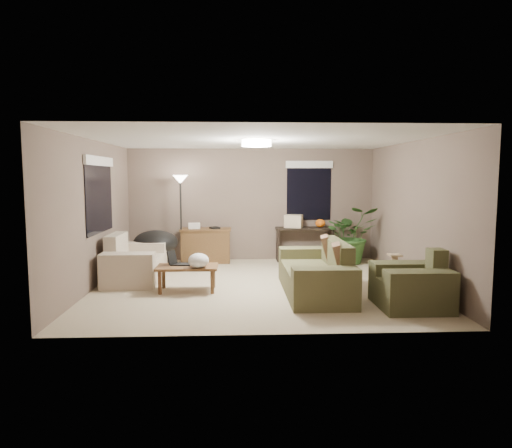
{
  "coord_description": "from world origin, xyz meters",
  "views": [
    {
      "loc": [
        -0.36,
        -7.78,
        1.89
      ],
      "look_at": [
        0.0,
        0.2,
        1.05
      ],
      "focal_mm": 32.0,
      "sensor_mm": 36.0,
      "label": 1
    }
  ],
  "objects_px": {
    "floor_lamp": "(180,190)",
    "coffee_table": "(187,270)",
    "armchair": "(412,287)",
    "cat_scratching_post": "(394,270)",
    "main_sofa": "(317,275)",
    "papasan_chair": "(156,247)",
    "houseplant": "(351,241)",
    "loveseat": "(134,264)",
    "console_table": "(305,241)",
    "desk": "(206,245)"
  },
  "relations": [
    {
      "from": "houseplant",
      "to": "cat_scratching_post",
      "type": "xyz_separation_m",
      "value": [
        0.33,
        -1.78,
        -0.27
      ]
    },
    {
      "from": "armchair",
      "to": "desk",
      "type": "relative_size",
      "value": 0.91
    },
    {
      "from": "console_table",
      "to": "houseplant",
      "type": "xyz_separation_m",
      "value": [
        0.97,
        -0.35,
        0.05
      ]
    },
    {
      "from": "floor_lamp",
      "to": "desk",
      "type": "bearing_deg",
      "value": 21.18
    },
    {
      "from": "loveseat",
      "to": "cat_scratching_post",
      "type": "height_order",
      "value": "loveseat"
    },
    {
      "from": "main_sofa",
      "to": "cat_scratching_post",
      "type": "relative_size",
      "value": 4.4
    },
    {
      "from": "floor_lamp",
      "to": "houseplant",
      "type": "distance_m",
      "value": 3.84
    },
    {
      "from": "main_sofa",
      "to": "loveseat",
      "type": "bearing_deg",
      "value": 161.46
    },
    {
      "from": "houseplant",
      "to": "cat_scratching_post",
      "type": "relative_size",
      "value": 2.49
    },
    {
      "from": "papasan_chair",
      "to": "houseplant",
      "type": "bearing_deg",
      "value": 6.39
    },
    {
      "from": "desk",
      "to": "houseplant",
      "type": "relative_size",
      "value": 0.88
    },
    {
      "from": "main_sofa",
      "to": "papasan_chair",
      "type": "xyz_separation_m",
      "value": [
        -2.94,
        2.04,
        0.17
      ]
    },
    {
      "from": "coffee_table",
      "to": "desk",
      "type": "distance_m",
      "value": 2.52
    },
    {
      "from": "coffee_table",
      "to": "floor_lamp",
      "type": "relative_size",
      "value": 0.52
    },
    {
      "from": "coffee_table",
      "to": "floor_lamp",
      "type": "bearing_deg",
      "value": 98.99
    },
    {
      "from": "coffee_table",
      "to": "console_table",
      "type": "xyz_separation_m",
      "value": [
        2.34,
        2.63,
        0.08
      ]
    },
    {
      "from": "armchair",
      "to": "cat_scratching_post",
      "type": "height_order",
      "value": "armchair"
    },
    {
      "from": "floor_lamp",
      "to": "coffee_table",
      "type": "bearing_deg",
      "value": -81.01
    },
    {
      "from": "coffee_table",
      "to": "desk",
      "type": "xyz_separation_m",
      "value": [
        0.15,
        2.51,
        0.02
      ]
    },
    {
      "from": "armchair",
      "to": "loveseat",
      "type": "bearing_deg",
      "value": 156.34
    },
    {
      "from": "console_table",
      "to": "houseplant",
      "type": "distance_m",
      "value": 1.03
    },
    {
      "from": "armchair",
      "to": "console_table",
      "type": "xyz_separation_m",
      "value": [
        -1.0,
        3.72,
        0.14
      ]
    },
    {
      "from": "main_sofa",
      "to": "coffee_table",
      "type": "distance_m",
      "value": 2.13
    },
    {
      "from": "coffee_table",
      "to": "floor_lamp",
      "type": "height_order",
      "value": "floor_lamp"
    },
    {
      "from": "loveseat",
      "to": "coffee_table",
      "type": "bearing_deg",
      "value": -38.38
    },
    {
      "from": "floor_lamp",
      "to": "loveseat",
      "type": "bearing_deg",
      "value": -115.03
    },
    {
      "from": "cat_scratching_post",
      "to": "loveseat",
      "type": "bearing_deg",
      "value": 175.92
    },
    {
      "from": "desk",
      "to": "cat_scratching_post",
      "type": "relative_size",
      "value": 2.2
    },
    {
      "from": "desk",
      "to": "console_table",
      "type": "distance_m",
      "value": 2.2
    },
    {
      "from": "loveseat",
      "to": "coffee_table",
      "type": "relative_size",
      "value": 1.6
    },
    {
      "from": "loveseat",
      "to": "houseplant",
      "type": "xyz_separation_m",
      "value": [
        4.36,
        1.44,
        0.19
      ]
    },
    {
      "from": "loveseat",
      "to": "armchair",
      "type": "bearing_deg",
      "value": -23.66
    },
    {
      "from": "desk",
      "to": "main_sofa",
      "type": "bearing_deg",
      "value": -54.29
    },
    {
      "from": "armchair",
      "to": "console_table",
      "type": "distance_m",
      "value": 3.85
    },
    {
      "from": "desk",
      "to": "papasan_chair",
      "type": "bearing_deg",
      "value": -144.39
    },
    {
      "from": "main_sofa",
      "to": "cat_scratching_post",
      "type": "distance_m",
      "value": 1.7
    },
    {
      "from": "loveseat",
      "to": "console_table",
      "type": "relative_size",
      "value": 1.23
    },
    {
      "from": "loveseat",
      "to": "floor_lamp",
      "type": "bearing_deg",
      "value": 64.97
    },
    {
      "from": "loveseat",
      "to": "coffee_table",
      "type": "height_order",
      "value": "loveseat"
    },
    {
      "from": "armchair",
      "to": "papasan_chair",
      "type": "xyz_separation_m",
      "value": [
        -4.16,
        2.91,
        0.17
      ]
    },
    {
      "from": "loveseat",
      "to": "desk",
      "type": "xyz_separation_m",
      "value": [
        1.2,
        1.68,
        0.08
      ]
    },
    {
      "from": "papasan_chair",
      "to": "desk",
      "type": "bearing_deg",
      "value": 35.61
    },
    {
      "from": "loveseat",
      "to": "floor_lamp",
      "type": "xyz_separation_m",
      "value": [
        0.69,
        1.48,
        1.3
      ]
    },
    {
      "from": "armchair",
      "to": "console_table",
      "type": "bearing_deg",
      "value": 105.02
    },
    {
      "from": "houseplant",
      "to": "cat_scratching_post",
      "type": "height_order",
      "value": "houseplant"
    },
    {
      "from": "main_sofa",
      "to": "armchair",
      "type": "bearing_deg",
      "value": -35.12
    },
    {
      "from": "papasan_chair",
      "to": "cat_scratching_post",
      "type": "distance_m",
      "value": 4.66
    },
    {
      "from": "loveseat",
      "to": "desk",
      "type": "distance_m",
      "value": 2.06
    },
    {
      "from": "desk",
      "to": "loveseat",
      "type": "bearing_deg",
      "value": -125.63
    },
    {
      "from": "houseplant",
      "to": "floor_lamp",
      "type": "bearing_deg",
      "value": 179.48
    }
  ]
}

